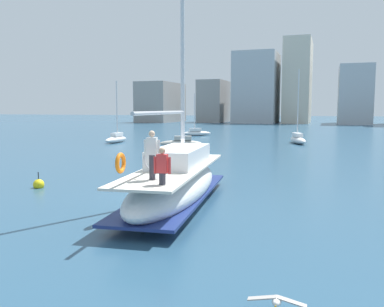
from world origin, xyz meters
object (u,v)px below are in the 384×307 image
(moored_cutter_left, at_px, (298,139))
(seagull, at_px, (277,301))
(moored_cutter_right, at_px, (116,138))
(moored_sloop_near, at_px, (196,132))
(main_sailboat, at_px, (176,181))
(moored_sloop_far, at_px, (181,142))
(mooring_buoy, at_px, (39,184))

(moored_cutter_left, bearing_deg, seagull, -86.40)
(moored_cutter_right, bearing_deg, moored_sloop_near, 70.66)
(main_sailboat, height_order, seagull, main_sailboat)
(moored_sloop_near, distance_m, moored_sloop_far, 16.47)
(moored_cutter_right, relative_size, mooring_buoy, 7.90)
(moored_sloop_far, xyz_separation_m, moored_cutter_left, (10.58, 7.50, 0.07))
(seagull, relative_size, mooring_buoy, 1.27)
(seagull, distance_m, mooring_buoy, 14.75)
(main_sailboat, relative_size, moored_sloop_near, 2.38)
(moored_sloop_far, height_order, mooring_buoy, moored_sloop_far)
(mooring_buoy, bearing_deg, main_sailboat, -7.39)
(moored_cutter_left, bearing_deg, moored_sloop_far, -144.66)
(moored_sloop_far, distance_m, moored_cutter_right, 8.82)
(moored_sloop_near, relative_size, mooring_buoy, 6.69)
(moored_sloop_far, height_order, seagull, moored_sloop_far)
(main_sailboat, distance_m, moored_cutter_right, 29.87)
(moored_sloop_far, relative_size, seagull, 5.14)
(moored_cutter_left, xyz_separation_m, seagull, (2.35, -37.35, -0.33))
(main_sailboat, height_order, moored_sloop_far, main_sailboat)
(main_sailboat, bearing_deg, moored_cutter_left, 85.29)
(moored_cutter_left, bearing_deg, moored_sloop_near, 149.07)
(moored_sloop_near, relative_size, seagull, 5.29)
(main_sailboat, relative_size, mooring_buoy, 15.89)
(mooring_buoy, bearing_deg, moored_cutter_left, 71.30)
(moored_sloop_far, xyz_separation_m, mooring_buoy, (0.75, -21.54, -0.31))
(main_sailboat, xyz_separation_m, moored_cutter_left, (2.47, 29.99, -0.38))
(main_sailboat, distance_m, moored_sloop_near, 40.31)
(moored_sloop_near, relative_size, moored_cutter_left, 0.73)
(moored_cutter_left, relative_size, seagull, 7.28)
(main_sailboat, relative_size, moored_cutter_right, 2.01)
(moored_sloop_near, distance_m, seagull, 48.82)
(seagull, bearing_deg, moored_cutter_right, 123.67)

